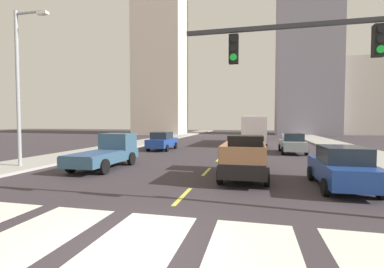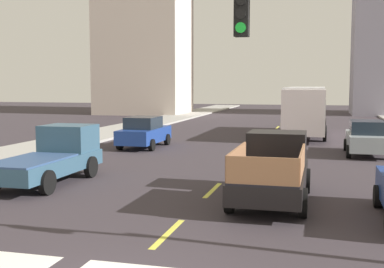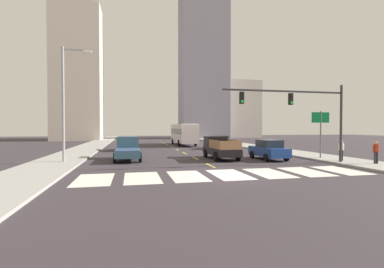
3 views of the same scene
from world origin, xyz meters
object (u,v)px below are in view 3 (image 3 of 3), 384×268
object	(u,v)px
sedan_far	(269,150)
streetlight_left	(65,99)
pickup_stakebed	(219,148)
traffic_signal_gantry	(305,108)
pedestrian_waiting	(341,148)
pickup_dark	(128,149)
sedan_near_left	(220,142)
city_bus	(184,133)
sedan_near_right	(128,143)
pedestrian_walking	(376,150)
direction_sign_green	(321,125)

from	to	relation	value
sedan_far	streetlight_left	bearing A→B (deg)	178.59
streetlight_left	sedan_far	bearing A→B (deg)	-3.63
pickup_stakebed	traffic_signal_gantry	xyz separation A→B (m)	(4.82, -5.49, 3.29)
pickup_stakebed	pedestrian_waiting	xyz separation A→B (m)	(8.62, -4.71, 0.18)
pickup_dark	sedan_near_left	xyz separation A→B (m)	(11.58, 10.00, -0.06)
city_bus	pedestrian_waiting	xyz separation A→B (m)	(8.26, -24.07, -0.84)
sedan_near_right	pedestrian_walking	xyz separation A→B (m)	(17.85, -17.76, 0.26)
city_bus	traffic_signal_gantry	world-z (taller)	traffic_signal_gantry
pickup_stakebed	city_bus	bearing A→B (deg)	87.98
city_bus	sedan_near_left	distance (m)	9.20
pickup_stakebed	sedan_far	size ratio (longest dim) A/B	1.18
streetlight_left	sedan_near_right	bearing A→B (deg)	68.61
pickup_dark	sedan_near_left	world-z (taller)	pickup_dark
sedan_far	pickup_stakebed	bearing A→B (deg)	158.76
pedestrian_walking	traffic_signal_gantry	bearing A→B (deg)	-164.07
sedan_near_left	sedan_far	xyz separation A→B (m)	(0.32, -12.51, 0.00)
pickup_stakebed	sedan_far	xyz separation A→B (m)	(3.91, -1.70, -0.08)
sedan_far	direction_sign_green	size ratio (longest dim) A/B	1.05
sedan_near_left	streetlight_left	size ratio (longest dim) A/B	0.49
pickup_stakebed	streetlight_left	xyz separation A→B (m)	(-12.65, -0.65, 4.03)
sedan_far	traffic_signal_gantry	size ratio (longest dim) A/B	0.46
pickup_stakebed	direction_sign_green	bearing A→B (deg)	-18.03
sedan_near_left	sedan_far	world-z (taller)	same
pickup_dark	sedan_near_right	bearing A→B (deg)	92.05
city_bus	pickup_stakebed	bearing A→B (deg)	-90.68
pickup_dark	city_bus	bearing A→B (deg)	66.92
pickup_stakebed	pickup_dark	bearing A→B (deg)	173.22
pickup_dark	streetlight_left	size ratio (longest dim) A/B	0.58
sedan_near_left	pickup_stakebed	bearing A→B (deg)	-107.30
streetlight_left	pedestrian_waiting	size ratio (longest dim) A/B	5.49
pedestrian_waiting	pedestrian_walking	distance (m)	2.44
sedan_near_right	pedestrian_waiting	size ratio (longest dim) A/B	2.68
pickup_dark	sedan_near_left	distance (m)	15.30
streetlight_left	traffic_signal_gantry	bearing A→B (deg)	-15.48
direction_sign_green	pedestrian_waiting	distance (m)	2.89
city_bus	streetlight_left	xyz separation A→B (m)	(-13.02, -20.01, 3.02)
city_bus	sedan_near_left	bearing A→B (deg)	-68.93
pedestrian_waiting	city_bus	bearing A→B (deg)	144.65
pickup_dark	sedan_near_right	distance (m)	10.05
pickup_stakebed	city_bus	xyz separation A→B (m)	(0.36, 19.36, 1.02)
sedan_near_left	pedestrian_waiting	xyz separation A→B (m)	(5.03, -15.52, 0.26)
pedestrian_walking	pedestrian_waiting	bearing A→B (deg)	148.37
sedan_far	pedestrian_waiting	distance (m)	5.59
sedan_near_left	traffic_signal_gantry	xyz separation A→B (m)	(1.24, -16.30, 3.36)
direction_sign_green	streetlight_left	distance (m)	21.18
pedestrian_walking	direction_sign_green	bearing A→B (deg)	139.33
traffic_signal_gantry	pedestrian_walking	world-z (taller)	traffic_signal_gantry
city_bus	traffic_signal_gantry	distance (m)	25.35
city_bus	pedestrian_waiting	world-z (taller)	city_bus
pickup_stakebed	streetlight_left	bearing A→B (deg)	-178.01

